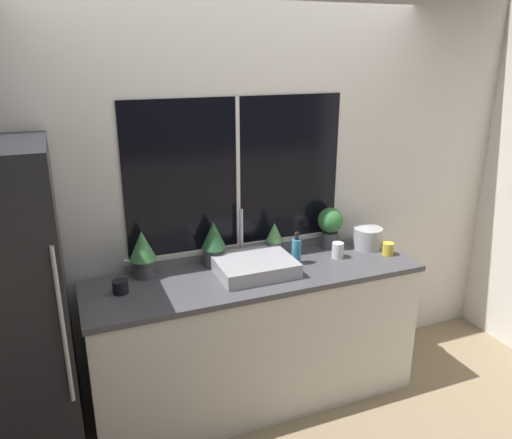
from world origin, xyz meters
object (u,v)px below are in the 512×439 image
object	(u,v)px
potted_plant_center_right	(274,240)
mug_black	(120,287)
potted_plant_center_left	(214,242)
mug_yellow	(388,249)
kettle	(368,237)
sink	(254,265)
potted_plant_far_right	(330,225)
potted_plant_far_left	(143,252)
soap_bottle	(296,251)
mug_white	(338,250)

from	to	relation	value
potted_plant_center_right	mug_black	bearing A→B (deg)	-170.47
potted_plant_center_left	mug_yellow	size ratio (longest dim) A/B	3.46
potted_plant_center_right	mug_yellow	world-z (taller)	potted_plant_center_right
potted_plant_center_left	mug_yellow	world-z (taller)	potted_plant_center_left
potted_plant_center_left	kettle	bearing A→B (deg)	-5.55
sink	mug_black	xyz separation A→B (m)	(-0.80, 0.02, -0.01)
potted_plant_far_right	mug_black	distance (m)	1.46
sink	potted_plant_far_left	bearing A→B (deg)	163.27
soap_bottle	mug_black	distance (m)	1.10
potted_plant_far_left	soap_bottle	xyz separation A→B (m)	(0.94, -0.17, -0.07)
potted_plant_far_right	potted_plant_center_right	bearing A→B (deg)	-180.00
potted_plant_far_right	soap_bottle	distance (m)	0.39
potted_plant_center_right	mug_yellow	distance (m)	0.76
sink	mug_white	world-z (taller)	sink
potted_plant_far_left	soap_bottle	bearing A→B (deg)	-10.48
potted_plant_center_left	mug_yellow	distance (m)	1.17
potted_plant_far_right	mug_black	world-z (taller)	potted_plant_far_right
potted_plant_far_right	soap_bottle	bearing A→B (deg)	-153.14
potted_plant_center_left	potted_plant_center_right	world-z (taller)	potted_plant_center_left
potted_plant_far_left	mug_white	world-z (taller)	potted_plant_far_left
potted_plant_center_right	potted_plant_far_right	size ratio (longest dim) A/B	0.81
potted_plant_far_left	mug_black	bearing A→B (deg)	-133.44
mug_yellow	kettle	xyz separation A→B (m)	(-0.05, 0.16, 0.03)
potted_plant_center_left	potted_plant_far_left	bearing A→B (deg)	180.00
soap_bottle	mug_white	distance (m)	0.30
mug_yellow	potted_plant_center_right	bearing A→B (deg)	159.36
potted_plant_far_left	potted_plant_far_right	xyz separation A→B (m)	(1.28, 0.00, 0.00)
potted_plant_center_left	soap_bottle	xyz separation A→B (m)	(0.49, -0.17, -0.07)
potted_plant_far_left	mug_yellow	world-z (taller)	potted_plant_far_left
kettle	potted_plant_center_left	bearing A→B (deg)	174.45
mug_yellow	sink	bearing A→B (deg)	175.32
mug_white	soap_bottle	bearing A→B (deg)	177.71
potted_plant_center_right	kettle	world-z (taller)	potted_plant_center_right
sink	soap_bottle	xyz separation A→B (m)	(0.30, 0.02, 0.04)
mug_yellow	potted_plant_far_right	bearing A→B (deg)	137.67
potted_plant_center_right	soap_bottle	size ratio (longest dim) A/B	1.08
soap_bottle	mug_yellow	bearing A→B (deg)	-8.52
mug_black	soap_bottle	bearing A→B (deg)	-0.08
potted_plant_far_left	mug_yellow	distance (m)	1.60
sink	potted_plant_center_right	bearing A→B (deg)	41.06
potted_plant_far_right	potted_plant_far_left	bearing A→B (deg)	-180.00
mug_white	potted_plant_center_left	bearing A→B (deg)	166.84
sink	mug_black	world-z (taller)	sink
mug_white	kettle	world-z (taller)	kettle
mug_white	kettle	distance (m)	0.30
potted_plant_center_right	potted_plant_center_left	bearing A→B (deg)	180.00
potted_plant_center_right	mug_white	world-z (taller)	potted_plant_center_right
sink	kettle	distance (m)	0.88
mug_yellow	kettle	bearing A→B (deg)	108.48
potted_plant_center_right	mug_white	distance (m)	0.42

